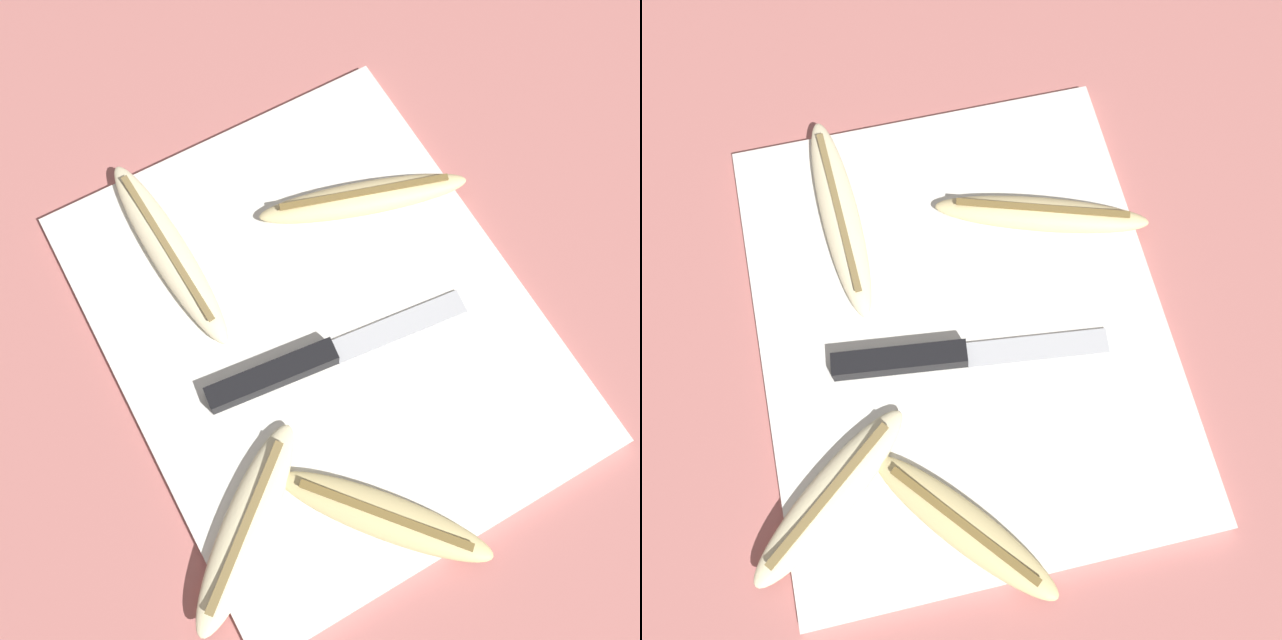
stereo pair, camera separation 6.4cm
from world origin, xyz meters
TOP-DOWN VIEW (x-y plane):
  - ground_plane at (0.00, 0.00)m, footprint 4.00×4.00m
  - cutting_board at (0.00, 0.00)m, footprint 0.43×0.35m
  - knife at (0.03, -0.04)m, footprint 0.05×0.24m
  - banana_bright_far at (-0.12, -0.09)m, footprint 0.21×0.04m
  - banana_spotted_left at (0.17, -0.04)m, footprint 0.16×0.14m
  - banana_mellow_near at (-0.08, 0.09)m, footprint 0.09×0.19m
  - banana_pale_long at (0.12, -0.13)m, footprint 0.14×0.16m

SIDE VIEW (x-z plane):
  - ground_plane at x=0.00m, z-range 0.00..0.00m
  - cutting_board at x=0.00m, z-range 0.00..0.01m
  - knife at x=0.03m, z-range 0.01..0.03m
  - banana_spotted_left at x=0.17m, z-range 0.01..0.03m
  - banana_pale_long at x=0.12m, z-range 0.01..0.03m
  - banana_bright_far at x=-0.12m, z-range 0.01..0.03m
  - banana_mellow_near at x=-0.08m, z-range 0.01..0.03m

